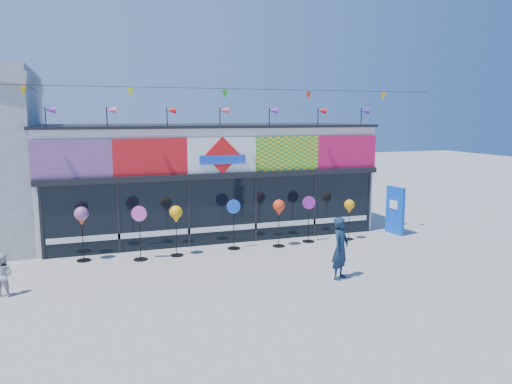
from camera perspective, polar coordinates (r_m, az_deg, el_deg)
name	(u,v)px	position (r m, az deg, el deg)	size (l,w,h in m)	color
ground	(255,272)	(14.42, -0.13, -9.16)	(80.00, 80.00, 0.00)	gray
kite_shop	(205,177)	(19.58, -5.82, 1.69)	(16.00, 5.70, 5.31)	silver
blue_sign	(395,210)	(19.50, 15.61, -2.03)	(0.24, 0.91, 1.79)	blue
spinner_0	(82,218)	(16.07, -19.31, -2.79)	(0.43, 0.43, 1.70)	black
spinner_1	(140,232)	(15.78, -13.14, -4.43)	(0.46, 0.43, 1.70)	black
spinner_2	(176,216)	(15.94, -9.13, -2.70)	(0.41, 0.41, 1.63)	black
spinner_3	(234,223)	(16.67, -2.56, -3.55)	(0.47, 0.43, 1.68)	black
spinner_4	(279,209)	(16.89, 2.63, -1.96)	(0.41, 0.41, 1.63)	black
spinner_5	(309,218)	(17.67, 6.04, -2.95)	(0.46, 0.42, 1.64)	black
spinner_6	(349,208)	(18.15, 10.62, -1.76)	(0.37, 0.37, 1.47)	black
adult_man	(341,248)	(13.85, 9.64, -6.34)	(0.62, 0.41, 1.71)	#13253D
child	(3,275)	(13.99, -26.96, -8.42)	(0.51, 0.30, 1.06)	#BABABA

